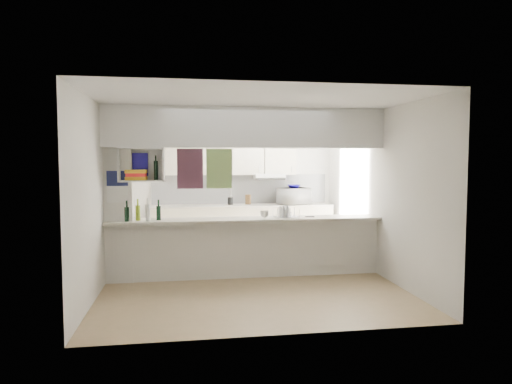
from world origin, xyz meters
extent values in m
plane|color=#9F875C|center=(0.00, 0.00, 0.00)|extent=(4.80, 4.80, 0.00)
plane|color=white|center=(0.00, 0.00, 2.60)|extent=(4.80, 4.80, 0.00)
plane|color=silver|center=(0.00, 2.40, 1.30)|extent=(4.20, 0.00, 4.20)
plane|color=silver|center=(-2.10, 0.00, 1.30)|extent=(0.00, 4.80, 4.80)
plane|color=silver|center=(2.10, 0.00, 1.30)|extent=(0.00, 4.80, 4.80)
cube|color=silver|center=(0.00, 0.00, 0.44)|extent=(4.20, 0.15, 0.88)
cube|color=#B2AB9C|center=(0.00, 0.00, 0.90)|extent=(4.20, 0.50, 0.04)
cube|color=white|center=(0.00, 0.00, 2.30)|extent=(4.20, 0.50, 0.60)
cube|color=silver|center=(-1.90, 0.00, 1.30)|extent=(0.40, 0.18, 2.60)
cube|color=#191E4C|center=(-1.90, -0.10, 1.55)|extent=(0.30, 0.01, 0.22)
cube|color=white|center=(-1.90, -0.10, 1.32)|extent=(0.30, 0.01, 0.24)
cube|color=black|center=(-0.85, 0.22, 1.68)|extent=(0.40, 0.02, 0.62)
cube|color=#166657|center=(-0.40, 0.22, 1.68)|extent=(0.40, 0.02, 0.62)
cube|color=white|center=(-1.55, -0.10, 1.51)|extent=(0.65, 0.35, 0.02)
cube|color=white|center=(-1.55, -0.10, 1.99)|extent=(0.65, 0.35, 0.02)
cube|color=white|center=(-1.55, 0.06, 1.75)|extent=(0.65, 0.02, 0.50)
cube|color=white|center=(-1.86, -0.10, 1.75)|extent=(0.02, 0.35, 0.50)
cube|color=white|center=(-1.24, -0.10, 1.75)|extent=(0.02, 0.35, 0.50)
cube|color=gold|center=(-1.63, -0.10, 1.55)|extent=(0.30, 0.24, 0.05)
cube|color=red|center=(-1.63, -0.10, 1.60)|extent=(0.28, 0.22, 0.05)
cube|color=gold|center=(-1.63, -0.10, 1.65)|extent=(0.30, 0.24, 0.05)
cube|color=#130B82|center=(-1.60, 0.02, 1.75)|extent=(0.26, 0.02, 0.34)
cylinder|color=black|center=(-1.35, -0.10, 1.67)|extent=(0.06, 0.06, 0.28)
cube|color=beige|center=(0.20, 2.10, 0.45)|extent=(3.60, 0.60, 0.90)
cube|color=#B2AB9C|center=(0.20, 2.10, 0.91)|extent=(3.60, 0.63, 0.03)
cube|color=silver|center=(0.20, 2.38, 1.22)|extent=(3.60, 0.03, 0.60)
cube|color=beige|center=(0.00, 2.23, 1.88)|extent=(2.62, 0.34, 0.72)
cube|color=white|center=(0.75, 2.16, 1.48)|extent=(0.60, 0.46, 0.12)
cube|color=silver|center=(0.75, 1.93, 1.45)|extent=(0.60, 0.02, 0.05)
imported|color=white|center=(1.25, 2.06, 1.09)|extent=(0.70, 0.58, 0.33)
imported|color=#130B82|center=(1.26, 2.09, 1.28)|extent=(0.26, 0.26, 0.06)
cube|color=silver|center=(0.63, -0.01, 0.93)|extent=(0.40, 0.32, 0.01)
cylinder|color=white|center=(0.53, -0.02, 1.03)|extent=(0.03, 0.19, 0.19)
cylinder|color=white|center=(0.59, -0.01, 1.03)|extent=(0.03, 0.19, 0.19)
cylinder|color=white|center=(0.64, -0.01, 1.03)|extent=(0.03, 0.19, 0.19)
imported|color=white|center=(0.27, -0.07, 0.99)|extent=(0.15, 0.15, 0.10)
cylinder|color=black|center=(-1.77, -0.10, 1.03)|extent=(0.07, 0.07, 0.21)
cylinder|color=black|center=(-1.77, -0.10, 1.18)|extent=(0.03, 0.03, 0.10)
cylinder|color=olive|center=(-1.62, -0.02, 1.03)|extent=(0.07, 0.07, 0.23)
cylinder|color=olive|center=(-1.62, -0.02, 1.19)|extent=(0.03, 0.03, 0.10)
cylinder|color=silver|center=(-1.48, -0.10, 1.04)|extent=(0.07, 0.07, 0.24)
cylinder|color=silver|center=(-1.48, -0.10, 1.21)|extent=(0.03, 0.03, 0.10)
cylinder|color=black|center=(-1.33, -0.02, 1.03)|extent=(0.07, 0.07, 0.21)
cylinder|color=black|center=(-1.33, -0.02, 1.18)|extent=(0.03, 0.03, 0.10)
cylinder|color=silver|center=(0.66, 0.07, 0.96)|extent=(0.15, 0.15, 0.07)
cube|color=black|center=(1.01, 0.00, 0.93)|extent=(0.14, 0.07, 0.01)
cylinder|color=black|center=(-0.03, 2.15, 1.00)|extent=(0.11, 0.11, 0.15)
cube|color=#4C331A|center=(0.33, 2.18, 1.02)|extent=(0.12, 0.11, 0.20)
camera|label=1|loc=(-0.93, -6.92, 1.81)|focal=32.00mm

